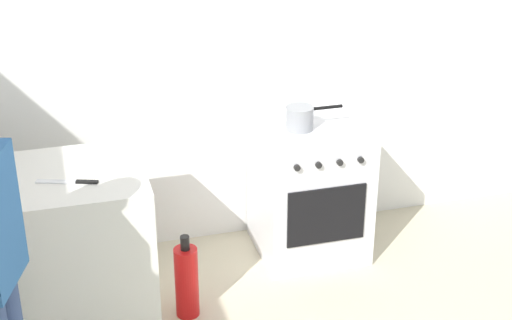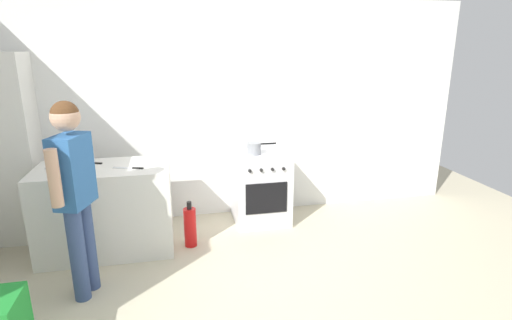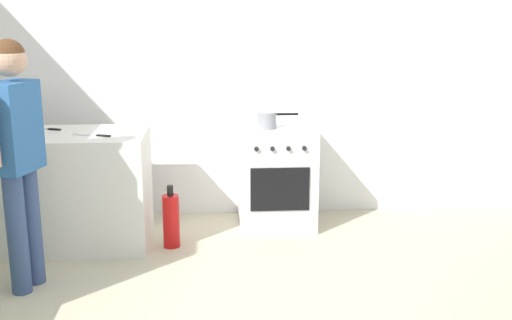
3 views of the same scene
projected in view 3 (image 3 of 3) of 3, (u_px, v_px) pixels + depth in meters
ground_plane at (244, 310)px, 4.02m from camera, size 8.00×8.00×0.00m
back_wall at (233, 69)px, 5.59m from camera, size 6.00×0.10×2.60m
counter_unit at (64, 190)px, 4.99m from camera, size 1.30×0.70×0.90m
oven_left at (276, 176)px, 5.46m from camera, size 0.64×0.62×0.85m
pot at (267, 120)px, 5.30m from camera, size 0.34×0.16×0.14m
knife_chef at (93, 135)px, 4.79m from camera, size 0.30×0.13×0.01m
knife_bread at (15, 130)px, 4.99m from camera, size 0.31×0.22×0.01m
knife_utility at (48, 129)px, 5.02m from camera, size 0.24×0.13×0.01m
knife_carving at (23, 140)px, 4.62m from camera, size 0.31×0.17×0.01m
person at (16, 144)px, 4.10m from camera, size 0.30×0.55×1.66m
fire_extinguisher at (171, 220)px, 5.00m from camera, size 0.13×0.13×0.50m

